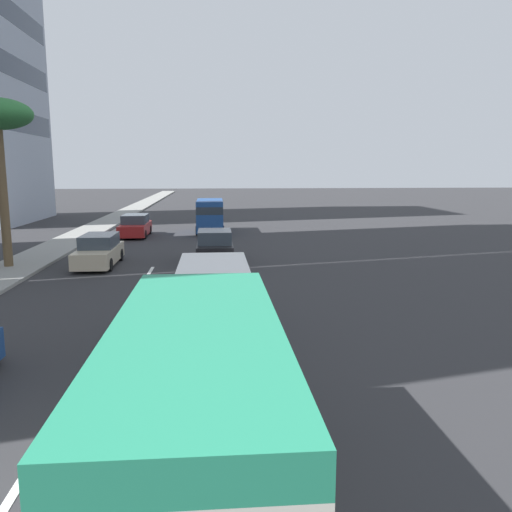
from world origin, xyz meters
name	(u,v)px	position (x,y,z in m)	size (l,w,h in m)	color
ground_plane	(167,244)	(31.50, 0.00, 0.00)	(198.00, 198.00, 0.00)	#2D2D30
sidewalk_right	(63,244)	(31.50, 6.71, 0.07)	(162.00, 2.74, 0.15)	gray
lane_stripe_near	(28,470)	(5.41, 0.00, 0.01)	(3.20, 0.16, 0.01)	silver
lane_stripe_mid	(131,302)	(16.31, 0.00, 0.01)	(3.20, 0.16, 0.01)	silver
lane_stripe_far	(149,273)	(21.75, 0.00, 0.01)	(3.20, 0.16, 0.01)	silver
van_lead	(214,301)	(11.39, -3.09, 1.27)	(5.35, 2.15, 2.21)	white
car_second	(135,226)	(35.69, 2.67, 0.76)	(4.72, 1.96, 1.60)	#A51E1E
minibus_third	(198,413)	(4.03, -2.87, 1.59)	(6.59, 2.41, 2.89)	silver
car_fourth	(99,251)	(24.00, 2.79, 0.76)	(4.78, 1.84, 1.60)	beige
van_fifth	(210,214)	(37.49, -2.82, 1.46)	(5.18, 2.13, 2.55)	#1E478C
car_sixth	(215,247)	(24.79, -3.15, 0.80)	(4.24, 1.97, 1.71)	black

